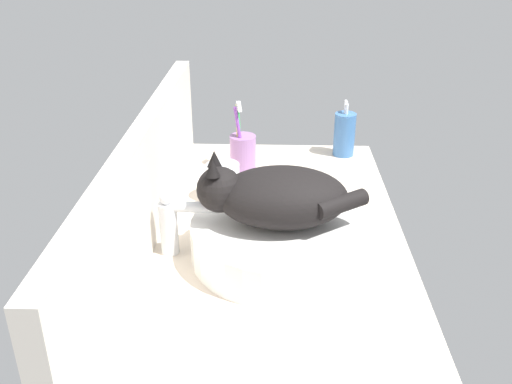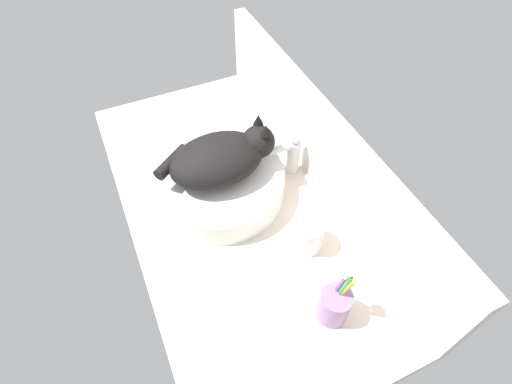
{
  "view_description": "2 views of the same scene",
  "coord_description": "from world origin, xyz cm",
  "px_view_note": "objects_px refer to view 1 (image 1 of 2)",
  "views": [
    {
      "loc": [
        -102.16,
        0.03,
        61.2
      ],
      "look_at": [
        5.77,
        3.8,
        8.61
      ],
      "focal_mm": 40.0,
      "sensor_mm": 36.0,
      "label": 1
    },
    {
      "loc": [
        63.51,
        -21.68,
        86.78
      ],
      "look_at": [
        6.01,
        4.24,
        9.93
      ],
      "focal_mm": 28.0,
      "sensor_mm": 36.0,
      "label": 2
    }
  ],
  "objects_px": {
    "sink_basin": "(282,239)",
    "soap_dispenser": "(345,134)",
    "cat": "(275,196)",
    "water_glass": "(223,184)",
    "faucet": "(174,220)",
    "toothbrush_cup": "(243,150)"
  },
  "relations": [
    {
      "from": "faucet",
      "to": "soap_dispenser",
      "type": "relative_size",
      "value": 0.88
    },
    {
      "from": "sink_basin",
      "to": "water_glass",
      "type": "bearing_deg",
      "value": 28.79
    },
    {
      "from": "sink_basin",
      "to": "soap_dispenser",
      "type": "height_order",
      "value": "soap_dispenser"
    },
    {
      "from": "cat",
      "to": "faucet",
      "type": "bearing_deg",
      "value": 87.98
    },
    {
      "from": "cat",
      "to": "water_glass",
      "type": "height_order",
      "value": "cat"
    },
    {
      "from": "cat",
      "to": "toothbrush_cup",
      "type": "relative_size",
      "value": 1.73
    },
    {
      "from": "sink_basin",
      "to": "toothbrush_cup",
      "type": "relative_size",
      "value": 1.9
    },
    {
      "from": "faucet",
      "to": "soap_dispenser",
      "type": "bearing_deg",
      "value": -36.08
    },
    {
      "from": "sink_basin",
      "to": "toothbrush_cup",
      "type": "xyz_separation_m",
      "value": [
        0.43,
        0.1,
        0.01
      ]
    },
    {
      "from": "cat",
      "to": "toothbrush_cup",
      "type": "height_order",
      "value": "cat"
    },
    {
      "from": "sink_basin",
      "to": "faucet",
      "type": "height_order",
      "value": "faucet"
    },
    {
      "from": "water_glass",
      "to": "cat",
      "type": "bearing_deg",
      "value": -153.79
    },
    {
      "from": "faucet",
      "to": "soap_dispenser",
      "type": "distance_m",
      "value": 0.66
    },
    {
      "from": "cat",
      "to": "water_glass",
      "type": "distance_m",
      "value": 0.29
    },
    {
      "from": "sink_basin",
      "to": "faucet",
      "type": "distance_m",
      "value": 0.21
    },
    {
      "from": "soap_dispenser",
      "to": "water_glass",
      "type": "distance_m",
      "value": 0.43
    },
    {
      "from": "soap_dispenser",
      "to": "water_glass",
      "type": "height_order",
      "value": "soap_dispenser"
    },
    {
      "from": "sink_basin",
      "to": "soap_dispenser",
      "type": "xyz_separation_m",
      "value": [
        0.54,
        -0.18,
        0.02
      ]
    },
    {
      "from": "faucet",
      "to": "cat",
      "type": "bearing_deg",
      "value": -92.02
    },
    {
      "from": "sink_basin",
      "to": "soap_dispenser",
      "type": "distance_m",
      "value": 0.57
    },
    {
      "from": "sink_basin",
      "to": "faucet",
      "type": "relative_size",
      "value": 2.61
    },
    {
      "from": "sink_basin",
      "to": "soap_dispenser",
      "type": "bearing_deg",
      "value": -18.25
    }
  ]
}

